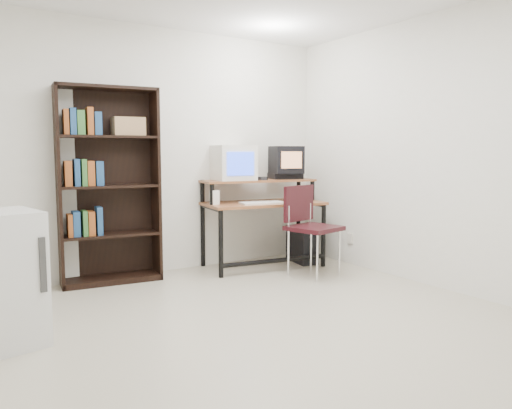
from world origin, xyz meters
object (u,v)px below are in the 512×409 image
crt_monitor (233,163)px  bookshelf (108,184)px  crt_tv (286,160)px  computer_desk (262,205)px  pc_tower (302,244)px  school_chair (308,220)px

crt_monitor → bookshelf: 1.40m
crt_tv → bookshelf: bearing=-171.1°
computer_desk → pc_tower: computer_desk is taller
computer_desk → crt_monitor: size_ratio=2.94×
crt_monitor → computer_desk: bearing=-25.0°
pc_tower → bookshelf: bearing=-178.6°
crt_tv → school_chair: 0.91m
crt_monitor → crt_tv: (0.64, -0.13, 0.04)m
crt_monitor → crt_tv: 0.66m
computer_desk → bookshelf: bookshelf is taller
school_chair → computer_desk: bearing=95.2°
computer_desk → crt_monitor: (-0.28, 0.18, 0.47)m
crt_monitor → bookshelf: bearing=-175.5°
computer_desk → school_chair: computer_desk is taller
bookshelf → crt_monitor: bearing=3.5°
bookshelf → pc_tower: bearing=-2.5°
computer_desk → school_chair: size_ratio=1.49×
crt_monitor → school_chair: size_ratio=0.51×
computer_desk → bookshelf: (-1.67, 0.24, 0.28)m
pc_tower → bookshelf: 2.33m
crt_monitor → pc_tower: size_ratio=1.06×
computer_desk → crt_monitor: bearing=156.0°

